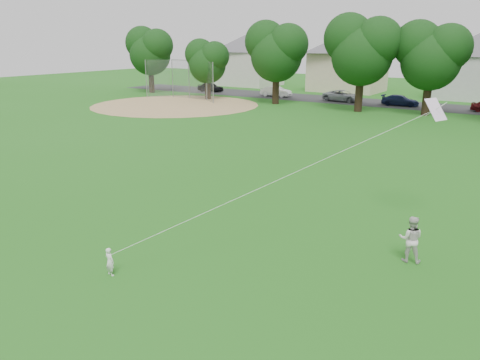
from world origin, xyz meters
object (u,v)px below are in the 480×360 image
Objects in this scene: toddler at (110,262)px; older_boy at (411,239)px; kite at (288,176)px; baseball_backstop at (186,80)px.

older_boy is at bearing -136.40° from toddler.
kite is at bearing 2.54° from older_boy.
baseball_backstop is (-26.55, 35.05, 1.80)m from toddler.
older_boy is at bearing 17.80° from kite.
older_boy is 0.12× the size of kite.
baseball_backstop reaches higher than toddler.
toddler is 0.07× the size of kite.
older_boy is 4.36m from kite.
toddler is 6.17m from kite.
kite is at bearing -121.66° from toddler.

